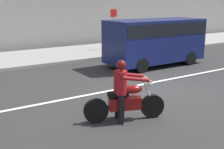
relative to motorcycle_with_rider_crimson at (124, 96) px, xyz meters
The scene contains 6 objects.
ground_plane 2.94m from the motorcycle_with_rider_crimson, 30.25° to the left, with size 80.00×80.00×0.00m, color #2A2A2A.
sidewalk_slab 9.78m from the motorcycle_with_rider_crimson, 75.29° to the left, with size 40.00×4.40×0.14m, color gray.
lane_marking_stripe 2.91m from the motorcycle_with_rider_crimson, 55.84° to the left, with size 18.00×0.14×0.01m, color silver.
motorcycle_with_rider_crimson is the anchor object (origin of this frame).
parked_van_navy 6.93m from the motorcycle_with_rider_crimson, 42.64° to the left, with size 4.78×1.96×2.17m.
street_sign_post 10.76m from the motorcycle_with_rider_crimson, 58.37° to the left, with size 0.44×0.08×2.40m.
Camera 1 is at (-6.61, -7.26, 3.03)m, focal length 47.02 mm.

